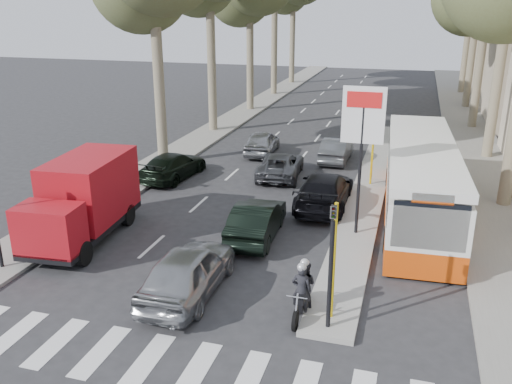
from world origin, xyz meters
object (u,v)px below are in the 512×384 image
(dark_hatchback, at_px, (257,220))
(city_bus, at_px, (420,179))
(motorcycle, at_px, (303,289))
(silver_hatchback, at_px, (188,271))
(red_truck, at_px, (84,198))

(dark_hatchback, height_order, city_bus, city_bus)
(dark_hatchback, relative_size, motorcycle, 2.16)
(silver_hatchback, xyz_separation_m, motorcycle, (3.50, -0.09, -0.01))
(red_truck, relative_size, city_bus, 0.49)
(silver_hatchback, bearing_deg, dark_hatchback, -100.68)
(silver_hatchback, height_order, dark_hatchback, silver_hatchback)
(silver_hatchback, xyz_separation_m, city_bus, (6.52, 8.44, 0.84))
(silver_hatchback, distance_m, dark_hatchback, 4.62)
(dark_hatchback, bearing_deg, silver_hatchback, 76.83)
(silver_hatchback, bearing_deg, motorcycle, 177.98)
(silver_hatchback, distance_m, city_bus, 10.70)
(silver_hatchback, height_order, red_truck, red_truck)
(silver_hatchback, bearing_deg, red_truck, -28.19)
(silver_hatchback, height_order, city_bus, city_bus)
(dark_hatchback, xyz_separation_m, city_bus, (5.70, 3.90, 0.92))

